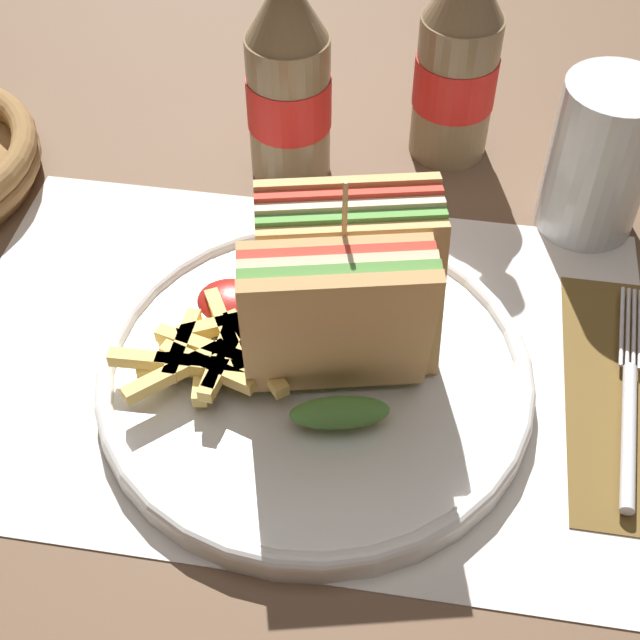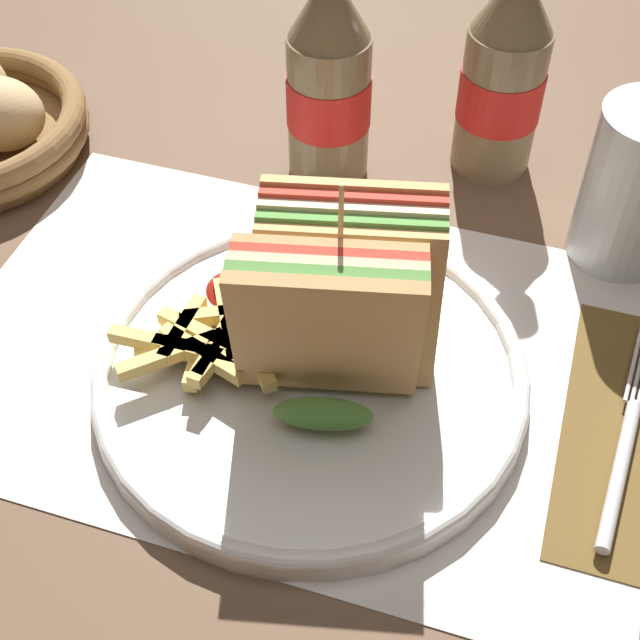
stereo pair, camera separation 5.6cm
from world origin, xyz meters
name	(u,v)px [view 2 (the right image)]	position (x,y,z in m)	size (l,w,h in m)	color
ground_plane	(343,422)	(0.00, 0.00, 0.00)	(4.00, 4.00, 0.00)	brown
placemat	(297,354)	(-0.05, 0.04, 0.00)	(0.47, 0.31, 0.00)	silver
plate_main	(311,373)	(-0.03, 0.02, 0.01)	(0.28, 0.28, 0.02)	white
club_sandwich	(339,304)	(-0.01, 0.03, 0.07)	(0.13, 0.13, 0.15)	tan
fries_pile	(204,342)	(-0.10, 0.01, 0.03)	(0.12, 0.10, 0.02)	#E5C166
ketchup_blob	(240,292)	(-0.09, 0.06, 0.03)	(0.05, 0.04, 0.02)	maroon
fork	(625,448)	(0.17, 0.03, 0.01)	(0.03, 0.18, 0.01)	silver
coke_bottle_near	(329,80)	(-0.08, 0.24, 0.08)	(0.07, 0.07, 0.19)	#7A6647
coke_bottle_far	(504,74)	(0.04, 0.29, 0.08)	(0.07, 0.07, 0.19)	#7A6647
glass_near	(632,196)	(0.15, 0.21, 0.05)	(0.07, 0.07, 0.12)	silver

